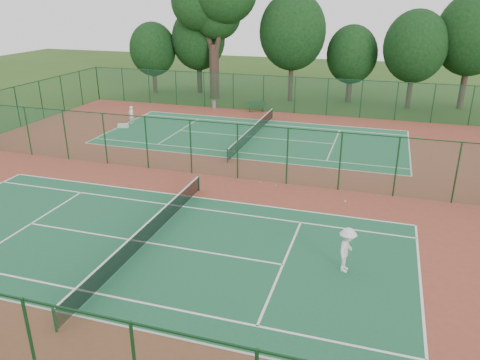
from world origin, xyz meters
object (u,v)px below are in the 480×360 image
Objects in this scene: kit_bag at (123,126)px; player_near at (347,250)px; trash_bin at (214,104)px; player_far at (131,115)px; big_tree at (214,1)px; bench at (257,106)px.

player_near is at bearing -52.38° from kit_bag.
player_near is 30.47m from trash_bin.
player_near is 27.48m from player_far.
trash_bin is at bearing -72.31° from big_tree.
player_far is 1.75× the size of kit_bag.
player_far is at bearing -158.33° from bench.
kit_bag is (-20.36, 17.09, -0.81)m from player_near.
kit_bag is 17.70m from big_tree.
trash_bin is 0.46× the size of bench.
kit_bag is at bearing -102.85° from big_tree.
big_tree is (-1.64, 5.14, 9.66)m from trash_bin.
player_far is at bearing 76.13° from kit_bag.
bench is at bearing 142.44° from player_far.
player_near is 1.24× the size of player_far.
player_near is at bearing -59.51° from trash_bin.
bench is (9.32, 7.68, -0.25)m from player_far.
bench is (-11.01, 26.19, -0.44)m from player_near.
player_far reaches higher than bench.
bench is 1.98× the size of kit_bag.
player_far is (-20.32, 18.50, -0.19)m from player_near.
player_near is at bearing 60.61° from player_far.
kit_bag is at bearing 11.42° from player_far.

